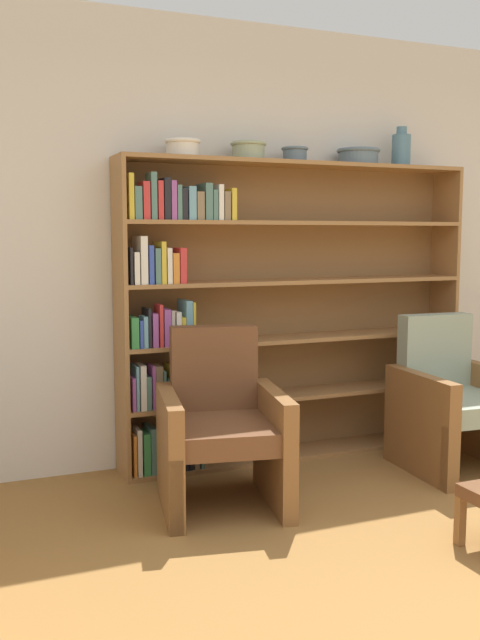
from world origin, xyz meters
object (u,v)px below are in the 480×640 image
(bowl_olive, at_px, (358,156))
(armchair_cushioned, at_px, (454,403))
(armchair_leather, at_px, (221,429))
(bowl_copper, at_px, (295,154))
(vase_tall, at_px, (401,149))
(bowl_brass, at_px, (183,147))
(bowl_terracotta, at_px, (248,150))
(bookshelf, at_px, (263,313))

(bowl_olive, bearing_deg, armchair_cushioned, -60.34)
(armchair_leather, height_order, armchair_cushioned, same)
(bowl_copper, height_order, bowl_olive, bowl_olive)
(bowl_copper, height_order, vase_tall, vase_tall)
(bowl_brass, height_order, vase_tall, vase_tall)
(vase_tall, bearing_deg, armchair_cushioned, -88.77)
(armchair_leather, bearing_deg, bowl_olive, -142.03)
(bowl_olive, distance_m, armchair_leather, 2.04)
(bowl_brass, xyz_separation_m, bowl_terracotta, (0.42, 0.00, 0.00))
(vase_tall, xyz_separation_m, armchair_leather, (-1.53, -0.61, -1.60))
(bowl_copper, distance_m, bowl_olive, 0.46)
(vase_tall, bearing_deg, bowl_copper, 180.00)
(armchair_leather, bearing_deg, bowl_brass, -78.91)
(vase_tall, distance_m, armchair_cushioned, 1.71)
(bookshelf, height_order, bowl_terracotta, bowl_terracotta)
(armchair_leather, bearing_deg, armchair_cushioned, -168.87)
(bowl_olive, relative_size, armchair_cushioned, 0.30)
(bowl_copper, distance_m, armchair_leather, 1.81)
(bowl_terracotta, relative_size, armchair_leather, 0.24)
(bowl_olive, bearing_deg, bookshelf, 178.52)
(armchair_leather, bearing_deg, vase_tall, -147.26)
(vase_tall, distance_m, armchair_leather, 2.29)
(bowl_brass, relative_size, bowl_copper, 1.27)
(bowl_copper, bearing_deg, bowl_brass, 180.00)
(armchair_cushioned, bearing_deg, armchair_leather, 3.25)
(bowl_terracotta, distance_m, bowl_olive, 0.78)
(bowl_terracotta, xyz_separation_m, vase_tall, (1.11, -0.00, 0.05))
(bookshelf, bearing_deg, armchair_cushioned, -31.56)
(bookshelf, bearing_deg, armchair_leather, -130.22)
(bowl_copper, xyz_separation_m, bowl_olive, (0.46, 0.00, 0.01))
(bowl_copper, height_order, armchair_cushioned, bowl_copper)
(bowl_brass, xyz_separation_m, bowl_olive, (1.20, 0.00, -0.00))
(bowl_terracotta, xyz_separation_m, armchair_cushioned, (1.12, -0.61, -1.55))
(bowl_brass, bearing_deg, bowl_copper, 0.00)
(bowl_copper, bearing_deg, armchair_cushioned, -36.91)
(bookshelf, distance_m, vase_tall, 1.46)
(bowl_copper, height_order, armchair_leather, bowl_copper)
(bookshelf, xyz_separation_m, armchair_leather, (-0.53, -0.62, -0.54))
(bookshelf, distance_m, bowl_terracotta, 1.01)
(bowl_brass, bearing_deg, bowl_terracotta, 0.00)
(vase_tall, bearing_deg, bowl_brass, 180.00)
(bookshelf, height_order, bowl_olive, bowl_olive)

